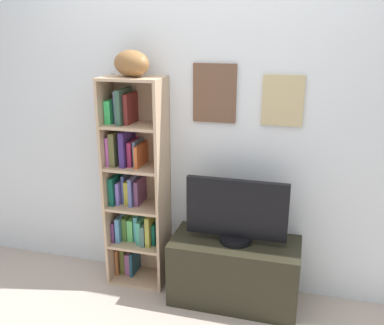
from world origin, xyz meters
name	(u,v)px	position (x,y,z in m)	size (l,w,h in m)	color
back_wall	(204,125)	(0.00, 1.13, 1.19)	(4.80, 0.08, 2.37)	silver
bookshelf	(134,185)	(-0.48, 0.99, 0.75)	(0.42, 0.28, 1.52)	tan
football	(131,63)	(-0.45, 0.96, 1.61)	(0.29, 0.17, 0.17)	brown
tv_stand	(234,271)	(0.28, 0.89, 0.23)	(0.87, 0.41, 0.45)	black
television	(236,212)	(0.28, 0.89, 0.67)	(0.67, 0.22, 0.44)	black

